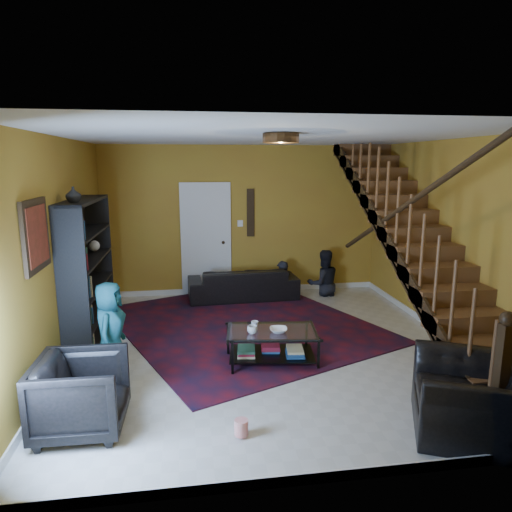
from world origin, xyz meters
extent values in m
plane|color=beige|center=(0.00, 0.00, 0.00)|extent=(5.50, 5.50, 0.00)
plane|color=#AA8825|center=(0.00, 2.75, 1.40)|extent=(5.20, 0.00, 5.20)
plane|color=#AA8825|center=(0.00, -2.75, 1.40)|extent=(5.20, 0.00, 5.20)
plane|color=#AA8825|center=(-2.60, 0.00, 1.40)|extent=(0.00, 5.50, 5.50)
plane|color=#AA8825|center=(2.60, 0.00, 1.40)|extent=(0.00, 5.50, 5.50)
plane|color=white|center=(0.00, 0.00, 2.80)|extent=(5.50, 5.50, 0.00)
cube|color=silver|center=(0.00, 2.74, 0.05)|extent=(5.20, 0.02, 0.10)
cube|color=silver|center=(-2.59, 0.00, 0.05)|extent=(0.02, 5.50, 0.10)
cube|color=#AA8825|center=(2.12, 0.00, 1.32)|extent=(0.95, 4.92, 2.83)
cube|color=black|center=(1.67, 0.00, 1.40)|extent=(0.04, 5.02, 3.02)
cylinder|color=black|center=(1.70, 0.00, 1.85)|extent=(0.07, 4.20, 2.44)
cube|color=black|center=(1.70, -2.40, 0.55)|extent=(0.10, 0.10, 1.10)
cube|color=black|center=(-2.41, 0.60, 1.00)|extent=(0.35, 1.80, 2.00)
cube|color=black|center=(-2.41, 0.60, 0.40)|extent=(0.35, 1.72, 0.03)
cube|color=black|center=(-2.41, 0.60, 1.16)|extent=(0.35, 1.72, 0.03)
cube|color=silver|center=(-0.70, 2.73, 1.02)|extent=(0.82, 0.05, 2.05)
cube|color=maroon|center=(-2.57, -0.90, 1.75)|extent=(0.04, 0.74, 0.74)
cube|color=black|center=(0.15, 2.73, 1.55)|extent=(0.14, 0.03, 0.90)
cylinder|color=#3F2814|center=(0.00, -0.80, 2.74)|extent=(0.40, 0.40, 0.10)
cube|color=#4D0D18|center=(-0.22, 0.92, 0.01)|extent=(4.67, 4.93, 0.02)
imported|color=black|center=(-0.05, 2.30, 0.29)|extent=(2.02, 0.86, 0.58)
imported|color=black|center=(-2.05, -1.70, 0.37)|extent=(0.82, 0.80, 0.73)
imported|color=black|center=(1.50, -2.25, 0.34)|extent=(1.25, 1.31, 0.67)
imported|color=black|center=(0.69, 2.35, 0.12)|extent=(0.43, 0.29, 1.13)
imported|color=black|center=(1.50, 2.35, 0.21)|extent=(0.68, 0.55, 1.32)
imported|color=#1B5969|center=(-1.95, -0.60, 0.58)|extent=(0.43, 0.60, 1.15)
cube|color=black|center=(-0.55, -0.78, 0.21)|extent=(0.03, 0.03, 0.42)
cube|color=black|center=(0.50, -0.78, 0.21)|extent=(0.03, 0.03, 0.42)
cube|color=black|center=(-0.55, -0.20, 0.21)|extent=(0.03, 0.03, 0.42)
cube|color=black|center=(0.50, -0.20, 0.21)|extent=(0.03, 0.03, 0.42)
cube|color=black|center=(-0.02, -0.49, 0.11)|extent=(1.12, 0.72, 0.02)
cube|color=silver|center=(-0.02, -0.49, 0.42)|extent=(1.18, 0.79, 0.02)
imported|color=#999999|center=(-0.28, -0.56, 0.47)|extent=(0.16, 0.16, 0.10)
imported|color=#999999|center=(-0.22, -0.37, 0.47)|extent=(0.10, 0.10, 0.09)
imported|color=#999999|center=(0.04, -0.56, 0.45)|extent=(0.24, 0.24, 0.05)
imported|color=#999999|center=(-2.41, 0.10, 2.10)|extent=(0.18, 0.18, 0.19)
cylinder|color=red|center=(-0.59, -2.03, 0.09)|extent=(0.13, 0.13, 0.15)
camera|label=1|loc=(-1.01, -5.80, 2.48)|focal=32.00mm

